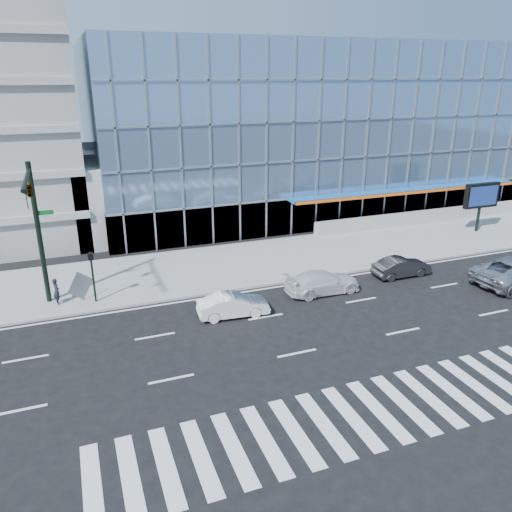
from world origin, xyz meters
The scene contains 13 objects.
ground centered at (0.00, 0.00, 0.00)m, with size 160.00×160.00×0.00m, color black.
sidewalk centered at (0.00, 8.00, 0.07)m, with size 120.00×8.00×0.15m, color gray.
theatre_building centered at (14.00, 26.00, 7.50)m, with size 42.00×26.00×15.00m, color #6D8FB6.
ramp_block centered at (-6.00, 18.00, 3.00)m, with size 6.00×8.00×6.00m, color gray.
retaining_wall centered at (24.00, 11.60, 0.65)m, with size 30.00×0.80×1.00m, color gray.
traffic_signal centered at (-11.00, 4.57, 6.16)m, with size 1.14×5.74×8.00m.
ped_signal_post centered at (-8.50, 4.94, 2.14)m, with size 0.30×0.33×3.00m.
marquee_sign centered at (22.00, 7.99, 3.07)m, with size 3.20×0.43×4.00m.
white_suv centered at (4.40, 1.80, 0.68)m, with size 1.89×4.65×1.35m, color silver.
white_sedan centered at (-1.60, 0.76, 0.64)m, with size 1.35×3.88×1.28m, color white.
dark_sedan centered at (10.40, 2.28, 0.64)m, with size 1.35×3.86×1.27m, color black.
pedestrian centered at (-10.52, 5.45, 0.91)m, with size 0.56×0.37×1.53m, color black.
tilted_panel centered at (-9.24, 5.42, 1.06)m, with size 1.30×0.06×1.30m, color gray.
Camera 1 is at (-9.07, -22.53, 12.47)m, focal length 35.00 mm.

